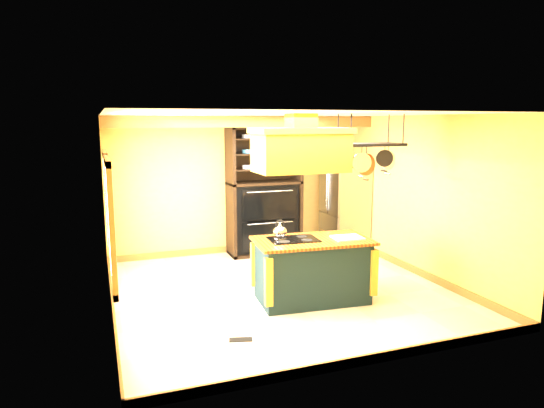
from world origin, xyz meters
TOP-DOWN VIEW (x-y plane):
  - floor at (0.00, 0.00)m, footprint 5.00×5.00m
  - ceiling at (0.00, 0.00)m, footprint 5.00×5.00m
  - wall_back at (0.00, 2.50)m, footprint 5.00×0.02m
  - wall_front at (0.00, -2.50)m, footprint 5.00×0.02m
  - wall_left at (-2.50, 0.00)m, footprint 0.02×5.00m
  - wall_right at (2.50, 0.00)m, footprint 0.02×5.00m
  - ceiling_beam at (0.00, 1.70)m, footprint 5.00×0.15m
  - window_near at (-2.47, -0.80)m, footprint 0.06×1.06m
  - window_far at (-2.47, 0.60)m, footprint 0.06×1.06m
  - kitchen_island at (0.28, -0.53)m, footprint 1.74×1.06m
  - range_hood at (0.08, -0.53)m, footprint 1.33×0.75m
  - pot_rack at (1.18, -0.52)m, footprint 1.03×0.48m
  - refrigerator at (2.11, 1.90)m, footprint 0.74×0.88m
  - hutch at (0.48, 2.23)m, footprint 1.42×0.64m
  - floor_register at (-1.08, -1.44)m, footprint 0.30×0.19m

SIDE VIEW (x-z plane):
  - floor at x=0.00m, z-range 0.00..0.00m
  - floor_register at x=-1.08m, z-range 0.00..0.01m
  - kitchen_island at x=0.28m, z-range -0.09..1.02m
  - refrigerator at x=2.11m, z-range -0.02..1.69m
  - hutch at x=0.48m, z-range -0.30..2.21m
  - wall_back at x=0.00m, z-range 0.00..2.70m
  - wall_front at x=0.00m, z-range 0.00..2.70m
  - wall_left at x=-2.50m, z-range 0.00..2.70m
  - wall_right at x=2.50m, z-range 0.00..2.70m
  - window_near at x=-2.47m, z-range 0.62..2.18m
  - window_far at x=-2.47m, z-range 0.62..2.18m
  - pot_rack at x=1.18m, z-range 1.71..2.61m
  - range_hood at x=0.08m, z-range 1.83..2.63m
  - ceiling_beam at x=0.00m, z-range 2.49..2.69m
  - ceiling at x=0.00m, z-range 2.70..2.70m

